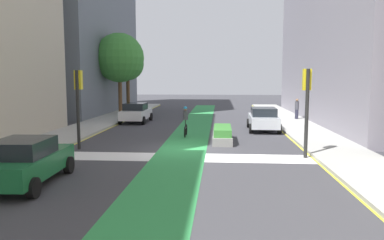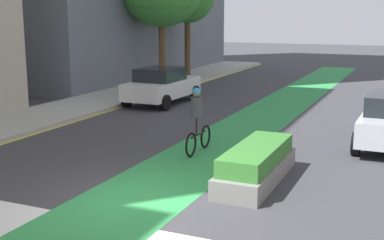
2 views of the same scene
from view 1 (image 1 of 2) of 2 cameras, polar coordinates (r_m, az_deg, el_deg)
The scene contains 17 objects.
ground_plane at distance 18.93m, azimuth -1.34°, elevation -4.43°, with size 120.00×120.00×0.00m, color #38383D.
bike_lane_paint at distance 18.93m, azimuth -1.39°, elevation -4.41°, with size 2.40×60.00×0.01m, color #2D8C47.
crosswalk_band at distance 16.98m, azimuth -2.01°, elevation -5.69°, with size 12.00×1.80×0.01m, color silver.
sidewalk_left at distance 21.01m, azimuth -22.19°, elevation -3.61°, with size 3.00×60.00×0.15m, color #9E9E99.
curb_stripe_left at distance 20.40m, azimuth -18.40°, elevation -3.95°, with size 0.16×60.00×0.01m, color yellow.
sidewalk_right at distance 19.66m, azimuth 21.03°, elevation -4.23°, with size 3.00×60.00×0.15m, color #9E9E99.
curb_stripe_right at distance 19.30m, azimuth 16.74°, elevation -4.48°, with size 0.16×60.00×0.01m, color yellow.
traffic_signal_near_right at distance 17.38m, azimuth 17.08°, elevation 3.59°, with size 0.35×0.52×3.97m.
traffic_signal_near_left at distance 19.51m, azimuth -16.94°, elevation 3.83°, with size 0.35×0.52×3.94m.
car_green_left_near at distance 13.75m, azimuth -24.04°, elevation -5.75°, with size 2.17×4.27×1.57m.
car_silver_right_far at distance 25.78m, azimuth 10.80°, elevation 0.18°, with size 2.09×4.23×1.57m.
car_white_left_far at distance 30.29m, azimuth -8.53°, elevation 1.14°, with size 2.06×4.22×1.57m.
cyclist_in_lane at distance 22.75m, azimuth -0.99°, elevation -0.11°, with size 0.32×1.73×1.86m.
pedestrian_sidewalk_right_a at distance 32.37m, azimuth 15.68°, elevation 1.68°, with size 0.34×0.34×1.69m.
street_tree_near at distance 36.07m, azimuth -11.00°, elevation 9.27°, with size 4.60×4.60×7.58m.
street_tree_far at distance 39.71m, azimuth -9.80°, elevation 8.34°, with size 3.36×3.36×6.50m.
median_planter at distance 21.02m, azimuth 4.66°, elevation -2.24°, with size 1.06×3.38×0.85m.
Camera 1 is at (1.83, -18.50, 3.58)m, focal length 35.01 mm.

